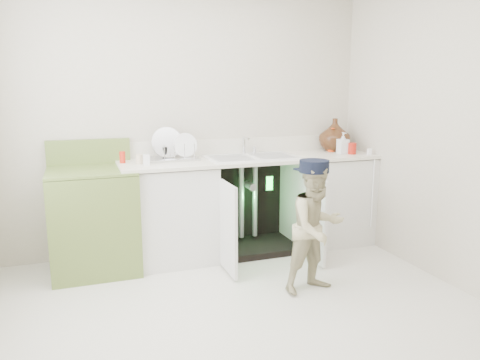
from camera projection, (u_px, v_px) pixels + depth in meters
name	position (u px, v px, depth m)	size (l,w,h in m)	color
ground	(240.00, 314.00, 3.24)	(3.50, 3.50, 0.00)	beige
room_shell	(240.00, 134.00, 2.99)	(6.00, 5.50, 1.26)	beige
counter_run	(255.00, 201.00, 4.46)	(2.44, 1.02, 1.23)	silver
avocado_stove	(94.00, 219.00, 3.95)	(0.71, 0.65, 1.10)	olive
repair_worker	(317.00, 226.00, 3.53)	(0.55, 0.92, 1.02)	tan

